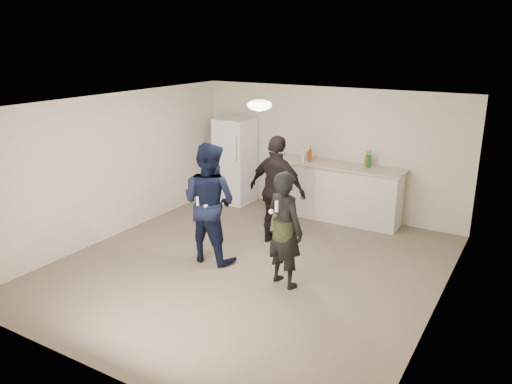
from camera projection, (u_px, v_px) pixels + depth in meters
The scene contains 21 objects.
floor at pixel (249, 266), 7.74m from camera, with size 6.00×6.00×0.00m, color #6B5B4C.
ceiling at pixel (249, 104), 7.00m from camera, with size 6.00×6.00×0.00m, color silver.
wall_back at pixel (328, 151), 9.84m from camera, with size 6.00×6.00×0.00m, color beige.
wall_front at pixel (90, 265), 4.90m from camera, with size 6.00×6.00×0.00m, color beige.
wall_left at pixel (115, 166), 8.71m from camera, with size 6.00×6.00×0.00m, color beige.
wall_right at pixel (443, 222), 6.03m from camera, with size 6.00×6.00×0.00m, color beige.
counter at pixel (333, 192), 9.65m from camera, with size 2.60×0.56×1.05m, color beige.
counter_top at pixel (334, 165), 9.49m from camera, with size 2.68×0.64×0.04m, color beige.
fridge at pixel (235, 161), 10.56m from camera, with size 0.70×0.70×1.80m, color white.
fridge_handle at pixel (236, 147), 10.00m from camera, with size 0.02×0.02×0.60m, color silver.
ceiling_dome at pixel (259, 105), 7.26m from camera, with size 0.36×0.36×0.16m, color white.
shaker at pixel (307, 156), 9.78m from camera, with size 0.08×0.08×0.17m, color silver.
man at pixel (209, 203), 7.72m from camera, with size 0.92×0.72×1.89m, color #0E193B.
woman at pixel (285, 229), 6.93m from camera, with size 0.61×0.40×1.68m, color black.
camo_shorts at pixel (285, 229), 6.93m from camera, with size 0.34×0.34×0.28m, color #2B3618.
spectator at pixel (277, 191), 8.37m from camera, with size 1.10×0.46×1.87m, color black.
remote_man at pixel (198, 201), 7.46m from camera, with size 0.04×0.04×0.15m, color white.
nunchuk_man at pixel (206, 206), 7.45m from camera, with size 0.07×0.07×0.07m, color white.
remote_woman at pixel (277, 206), 6.61m from camera, with size 0.04×0.04×0.15m, color silver.
nunchuk_woman at pixel (271, 212), 6.71m from camera, with size 0.07×0.07×0.07m, color white.
bottle_cluster at pixel (340, 159), 9.42m from camera, with size 1.32×0.30×0.24m.
Camera 1 is at (3.68, -6.02, 3.38)m, focal length 35.00 mm.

